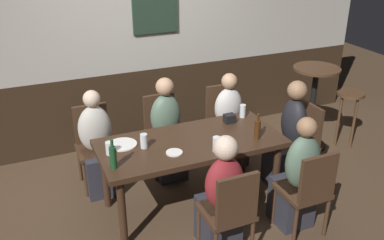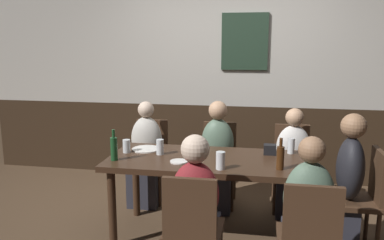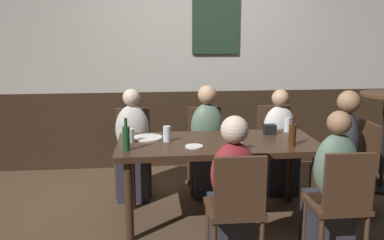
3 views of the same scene
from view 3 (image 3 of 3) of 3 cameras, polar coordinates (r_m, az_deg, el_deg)
ground_plane at (r=4.08m, az=3.31°, el=-12.92°), size 12.00×12.00×0.00m
wall_back at (r=5.35m, az=0.65°, el=7.62°), size 6.40×0.13×2.60m
dining_table at (r=3.85m, az=3.43°, el=-4.04°), size 1.76×0.81×0.74m
chair_mid_far at (r=4.67m, az=1.78°, el=-3.13°), size 0.40×0.40×0.88m
chair_right_near at (r=3.38m, az=19.01°, el=-9.92°), size 0.40×0.40×0.88m
chair_head_east at (r=4.29m, az=20.80°, el=-5.33°), size 0.40×0.40×0.88m
chair_mid_near at (r=3.14m, az=5.86°, el=-10.99°), size 0.40×0.40×0.88m
chair_right_far at (r=4.83m, az=10.92°, el=-2.82°), size 0.40×0.40×0.88m
chair_left_far at (r=4.63m, az=-7.76°, el=-3.36°), size 0.40×0.40×0.88m
person_mid_far at (r=4.52m, az=2.06°, el=-3.83°), size 0.34×0.37×1.14m
person_right_near at (r=3.53m, az=17.87°, el=-9.29°), size 0.34×0.37×1.14m
person_head_east at (r=4.22m, az=18.84°, el=-5.41°), size 0.37×0.34×1.18m
person_mid_near at (r=3.30m, az=5.27°, el=-10.29°), size 0.34×0.37×1.11m
person_right_far at (r=4.69m, az=11.48°, el=-3.82°), size 0.34×0.37×1.09m
person_left_far at (r=4.48m, az=-7.81°, el=-4.28°), size 0.34×0.37×1.12m
beer_glass_tall at (r=3.57m, az=6.31°, el=-2.98°), size 0.07×0.07×0.14m
pint_glass_amber at (r=3.80m, az=-3.32°, el=-1.99°), size 0.07×0.07×0.14m
highball_clear at (r=4.25m, az=12.45°, el=-0.69°), size 0.06×0.06×0.14m
pint_glass_pale at (r=3.81m, az=-8.12°, el=-2.18°), size 0.07×0.07×0.12m
beer_bottle_green at (r=3.56m, az=-8.67°, el=-2.31°), size 0.06×0.06×0.27m
beer_bottle_brown at (r=3.75m, az=13.09°, el=-1.82°), size 0.06×0.06×0.26m
plate_white_large at (r=3.94m, az=-5.88°, el=-2.33°), size 0.27×0.27×0.01m
plate_white_small at (r=3.64m, az=0.27°, el=-3.50°), size 0.15×0.15×0.01m
condiment_caddy at (r=4.14m, az=10.21°, el=-1.21°), size 0.11×0.09×0.09m
side_bar_table at (r=5.05m, az=24.02°, el=-1.62°), size 0.56×0.56×1.05m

